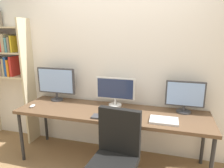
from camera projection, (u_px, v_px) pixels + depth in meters
name	position (u px, v px, depth m)	size (l,w,h in m)	color
wall_back	(119.00, 63.00, 2.91)	(4.87, 0.10, 2.60)	silver
desk	(111.00, 115.00, 2.66)	(2.47, 0.68, 0.74)	brown
bookshelf	(1.00, 58.00, 3.20)	(0.83, 0.28, 2.11)	beige
office_chair	(115.00, 168.00, 2.08)	(0.52, 0.52, 0.99)	#2D2D33
monitor_left	(56.00, 82.00, 3.02)	(0.59, 0.18, 0.49)	#38383D
monitor_center	(115.00, 90.00, 2.80)	(0.54, 0.18, 0.40)	silver
monitor_right	(185.00, 96.00, 2.56)	(0.47, 0.18, 0.41)	#38383D
keyboard_main	(106.00, 117.00, 2.44)	(0.34, 0.13, 0.02)	#38383D
computer_mouse	(32.00, 106.00, 2.79)	(0.06, 0.10, 0.03)	silver
laptop_closed	(164.00, 120.00, 2.35)	(0.32, 0.22, 0.02)	silver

